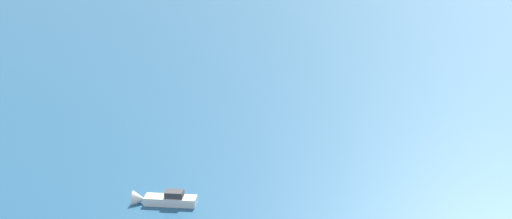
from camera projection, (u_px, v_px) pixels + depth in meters
name	position (u px, v px, depth m)	size (l,w,h in m)	color
motorboat_far_stbd	(162.00, 199.00, 168.42)	(10.79, 4.94, 3.04)	white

